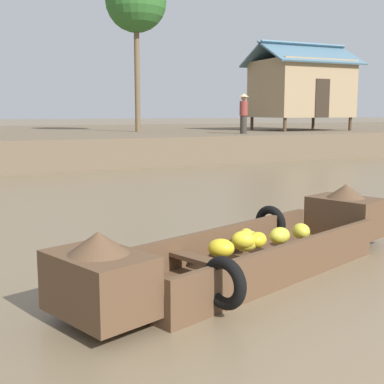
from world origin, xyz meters
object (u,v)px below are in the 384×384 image
stilt_house_mid_right (301,88)px  banana_boat (252,249)px  palm_tree_far (136,2)px  vendor_person (244,111)px

stilt_house_mid_right → banana_boat: bearing=-128.0°
banana_boat → palm_tree_far: (4.73, 17.76, 6.47)m
banana_boat → vendor_person: (8.00, 13.80, 1.66)m
banana_boat → vendor_person: vendor_person is taller
banana_boat → stilt_house_mid_right: size_ratio=1.03×
palm_tree_far → vendor_person: size_ratio=4.30×
stilt_house_mid_right → palm_tree_far: size_ratio=0.70×
vendor_person → banana_boat: bearing=-120.1°
palm_tree_far → vendor_person: 7.04m
palm_tree_far → vendor_person: (3.27, -3.97, -4.81)m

